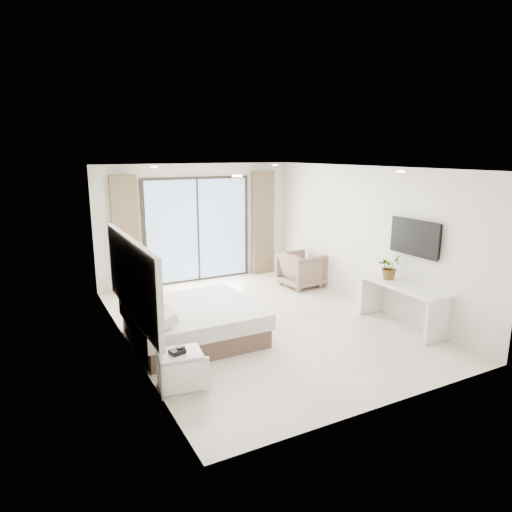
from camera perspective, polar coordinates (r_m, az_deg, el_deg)
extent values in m
plane|color=beige|center=(8.20, 0.62, -8.24)|extent=(6.20, 6.20, 0.00)
cube|color=silver|center=(10.59, -7.38, 4.09)|extent=(4.60, 0.02, 2.70)
cube|color=silver|center=(5.38, 16.64, -5.05)|extent=(4.60, 0.02, 2.70)
cube|color=silver|center=(7.04, -16.05, -0.81)|extent=(0.02, 6.20, 2.70)
cube|color=silver|center=(9.11, 13.48, 2.40)|extent=(0.02, 6.20, 2.70)
cube|color=white|center=(7.65, 0.68, 10.98)|extent=(4.60, 6.20, 0.02)
cube|color=beige|center=(6.96, -15.30, -2.62)|extent=(0.08, 3.00, 1.20)
cube|color=black|center=(8.12, 19.33, 2.20)|extent=(0.06, 1.00, 0.58)
cube|color=black|center=(8.10, 19.14, 2.18)|extent=(0.02, 1.04, 0.62)
cube|color=black|center=(10.59, -7.30, 3.27)|extent=(2.56, 0.04, 2.42)
cube|color=#91B8E9|center=(10.56, -7.25, 3.24)|extent=(2.40, 0.01, 2.30)
cube|color=brown|center=(10.03, -15.95, 2.62)|extent=(0.55, 0.14, 2.50)
cube|color=brown|center=(11.16, 0.86, 4.12)|extent=(0.55, 0.14, 2.50)
cylinder|color=white|center=(5.45, -2.36, 9.97)|extent=(0.12, 0.12, 0.02)
cylinder|color=white|center=(6.98, 17.60, 10.04)|extent=(0.12, 0.12, 0.02)
cylinder|color=white|center=(8.84, -12.65, 10.81)|extent=(0.12, 0.12, 0.02)
cylinder|color=white|center=(9.85, 2.36, 11.30)|extent=(0.12, 0.12, 0.02)
cube|color=brown|center=(7.52, -7.77, -9.13)|extent=(1.88, 1.79, 0.30)
cube|color=silver|center=(7.42, -7.84, -7.18)|extent=(1.96, 1.86, 0.24)
cube|color=white|center=(6.63, -11.28, -8.05)|extent=(0.28, 0.38, 0.14)
cube|color=white|center=(6.99, -12.25, -6.97)|extent=(0.28, 0.38, 0.14)
cube|color=white|center=(7.37, -13.13, -5.96)|extent=(0.28, 0.38, 0.14)
cube|color=white|center=(7.75, -13.91, -5.08)|extent=(0.28, 0.38, 0.14)
cube|color=white|center=(5.93, -9.53, -12.01)|extent=(0.61, 0.52, 0.05)
cube|color=white|center=(6.13, -9.37, -15.80)|extent=(0.61, 0.52, 0.05)
cube|color=white|center=(5.86, -8.81, -14.79)|extent=(0.55, 0.13, 0.45)
cube|color=white|center=(6.20, -10.05, -13.21)|extent=(0.55, 0.13, 0.45)
cube|color=black|center=(5.88, -9.83, -11.68)|extent=(0.21, 0.18, 0.06)
cube|color=white|center=(8.16, 17.90, -3.51)|extent=(0.53, 1.70, 0.06)
cube|color=white|center=(7.79, 21.73, -7.57)|extent=(0.51, 0.06, 0.71)
cube|color=white|center=(8.79, 14.18, -4.72)|extent=(0.51, 0.06, 0.71)
imported|color=#33662D|center=(8.34, 16.30, -1.62)|extent=(0.49, 0.52, 0.34)
imported|color=#8C745B|center=(10.22, 5.71, -1.50)|extent=(0.85, 0.90, 0.85)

